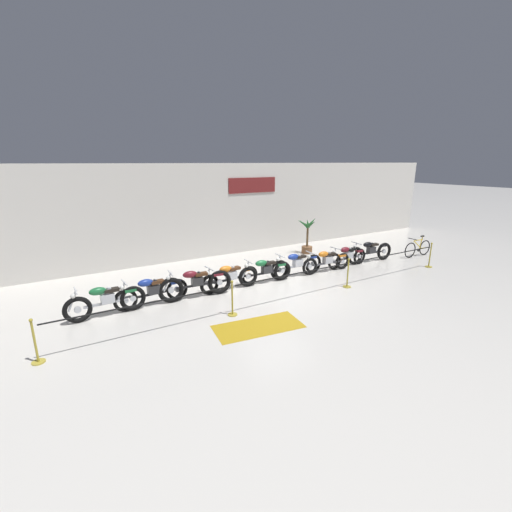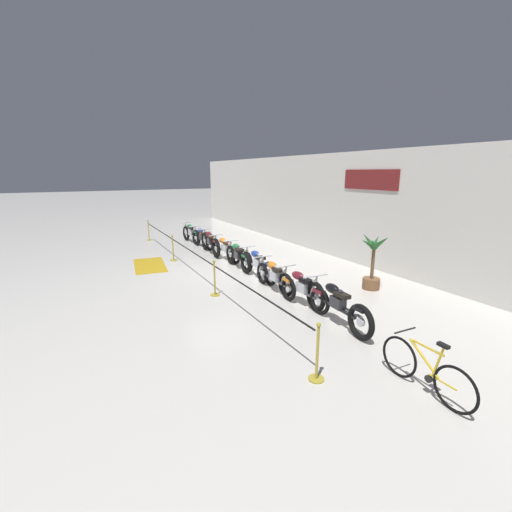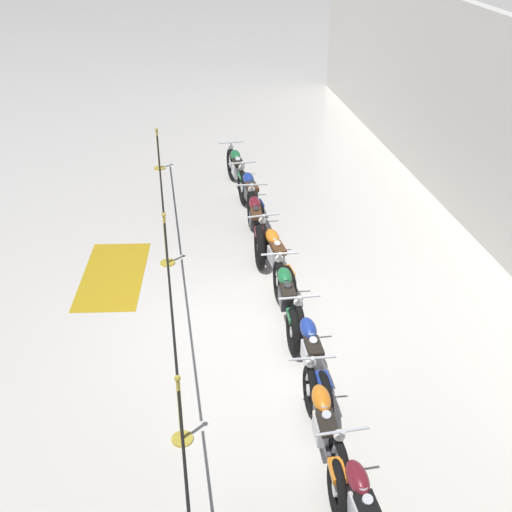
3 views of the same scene
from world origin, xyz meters
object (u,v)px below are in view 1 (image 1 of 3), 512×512
object	(u,v)px
motorcycle_green_4	(265,271)
motorcycle_black_8	(370,251)
stanchion_mid_right	(348,277)
motorcycle_maroon_7	(347,256)
stanchion_far_right	(430,259)
stanchion_far_left	(253,286)
stanchion_mid_left	(232,303)
motorcycle_blue_5	(297,264)
bicycle	(418,248)
motorcycle_orange_6	(326,261)
motorcycle_green_0	(106,301)
motorcycle_maroon_2	(196,284)
motorcycle_blue_1	(152,291)
motorcycle_orange_3	(230,277)
potted_palm_left_of_row	(307,237)
floor_banner	(258,326)

from	to	relation	value
motorcycle_green_4	motorcycle_black_8	world-z (taller)	motorcycle_black_8
stanchion_mid_right	motorcycle_maroon_7	bearing A→B (deg)	45.48
motorcycle_maroon_7	stanchion_far_right	bearing A→B (deg)	-31.22
motorcycle_maroon_7	stanchion_far_left	distance (m)	5.85
stanchion_mid_left	motorcycle_green_4	bearing A→B (deg)	38.91
motorcycle_blue_5	stanchion_mid_left	bearing A→B (deg)	-153.22
bicycle	motorcycle_orange_6	bearing A→B (deg)	175.94
motorcycle_green_0	bicycle	distance (m)	13.38
motorcycle_maroon_2	stanchion_far_left	distance (m)	2.09
motorcycle_maroon_2	motorcycle_orange_6	size ratio (longest dim) A/B	1.05
motorcycle_black_8	stanchion_mid_left	distance (m)	7.81
motorcycle_maroon_7	bicycle	world-z (taller)	bicycle
motorcycle_orange_6	bicycle	size ratio (longest dim) A/B	1.33
stanchion_far_left	stanchion_mid_left	bearing A→B (deg)	180.00
motorcycle_green_0	motorcycle_blue_1	distance (m)	1.32
motorcycle_orange_3	stanchion_far_left	world-z (taller)	stanchion_far_left
motorcycle_maroon_7	stanchion_far_left	bearing A→B (deg)	-162.28
motorcycle_blue_5	stanchion_far_left	xyz separation A→B (m)	(-2.98, -1.85, 0.28)
motorcycle_green_0	motorcycle_maroon_7	size ratio (longest dim) A/B	1.03
potted_palm_left_of_row	stanchion_mid_right	distance (m)	4.73
potted_palm_left_of_row	stanchion_mid_left	xyz separation A→B (m)	(-6.20, -4.39, -0.44)
motorcycle_black_8	motorcycle_orange_6	bearing A→B (deg)	-177.89
motorcycle_green_0	stanchion_far_right	xyz separation A→B (m)	(12.29, -1.75, -0.11)
stanchion_mid_left	motorcycle_maroon_7	bearing A→B (deg)	15.89
motorcycle_maroon_2	stanchion_mid_left	world-z (taller)	stanchion_mid_left
floor_banner	motorcycle_blue_1	bearing A→B (deg)	133.14
motorcycle_maroon_2	floor_banner	size ratio (longest dim) A/B	1.02
motorcycle_green_4	motorcycle_blue_5	world-z (taller)	motorcycle_blue_5
motorcycle_green_0	motorcycle_maroon_2	bearing A→B (deg)	-0.11
motorcycle_black_8	stanchion_mid_left	bearing A→B (deg)	-166.81
motorcycle_blue_1	stanchion_mid_left	world-z (taller)	stanchion_mid_left
motorcycle_blue_1	motorcycle_green_4	size ratio (longest dim) A/B	1.07
motorcycle_green_0	motorcycle_maroon_2	distance (m)	2.68
potted_palm_left_of_row	floor_banner	size ratio (longest dim) A/B	0.73
motorcycle_blue_5	motorcycle_maroon_7	distance (m)	2.58
stanchion_far_left	stanchion_mid_left	xyz separation A→B (m)	(-0.68, 0.00, -0.41)
motorcycle_orange_3	motorcycle_orange_6	xyz separation A→B (m)	(4.17, -0.20, 0.00)
motorcycle_blue_5	motorcycle_orange_6	bearing A→B (deg)	-6.90
motorcycle_maroon_2	floor_banner	distance (m)	2.87
bicycle	stanchion_far_left	distance (m)	9.67
stanchion_mid_left	stanchion_far_right	bearing A→B (deg)	0.00
motorcycle_blue_1	motorcycle_black_8	size ratio (longest dim) A/B	0.93
motorcycle_orange_3	motorcycle_blue_5	distance (m)	2.82
potted_palm_left_of_row	motorcycle_blue_1	bearing A→B (deg)	-162.42
motorcycle_blue_5	stanchion_mid_left	xyz separation A→B (m)	(-3.66, -1.85, -0.13)
motorcycle_green_0	motorcycle_black_8	xyz separation A→B (m)	(10.72, 0.03, 0.01)
motorcycle_maroon_2	potted_palm_left_of_row	distance (m)	7.15
stanchion_mid_left	stanchion_far_right	size ratio (longest dim) A/B	1.00
stanchion_far_right	stanchion_mid_left	bearing A→B (deg)	180.00
motorcycle_blue_5	motorcycle_maroon_7	size ratio (longest dim) A/B	1.09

